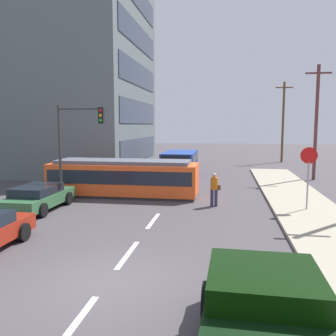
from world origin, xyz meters
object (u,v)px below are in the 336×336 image
at_px(pickup_truck_parked, 266,327).
at_px(utility_pole_mid, 316,121).
at_px(parked_sedan_mid, 38,197).
at_px(utility_pole_far, 283,121).
at_px(stop_sign, 309,165).
at_px(streetcar_tram, 124,177).
at_px(parked_sedan_far, 108,174).
at_px(pedestrian_crossing, 214,188).
at_px(city_bus, 180,161).
at_px(traffic_light_mast, 77,135).

distance_m(pickup_truck_parked, utility_pole_mid, 22.88).
distance_m(parked_sedan_mid, utility_pole_far, 28.94).
relative_size(utility_pole_mid, utility_pole_far, 0.97).
bearing_deg(stop_sign, streetcar_tram, 165.55).
relative_size(parked_sedan_far, stop_sign, 1.47).
bearing_deg(streetcar_tram, pickup_truck_parked, -65.35).
relative_size(streetcar_tram, pedestrian_crossing, 5.04).
bearing_deg(pedestrian_crossing, parked_sedan_far, 141.64).
distance_m(city_bus, utility_pole_far, 15.08).
relative_size(city_bus, stop_sign, 1.81).
height_order(parked_sedan_mid, parked_sedan_far, same).
height_order(parked_sedan_mid, stop_sign, stop_sign).
height_order(pickup_truck_parked, parked_sedan_mid, pickup_truck_parked).
bearing_deg(streetcar_tram, parked_sedan_mid, -126.69).
bearing_deg(stop_sign, pickup_truck_parked, -105.11).
xyz_separation_m(streetcar_tram, utility_pole_mid, (12.19, 7.91, 3.28)).
xyz_separation_m(pedestrian_crossing, parked_sedan_far, (-7.48, 5.92, -0.32)).
xyz_separation_m(streetcar_tram, city_bus, (2.05, 9.53, -0.02)).
distance_m(pickup_truck_parked, traffic_light_mast, 15.02).
distance_m(parked_sedan_mid, utility_pole_mid, 19.70).
xyz_separation_m(city_bus, pedestrian_crossing, (3.16, -11.49, -0.10)).
relative_size(city_bus, parked_sedan_mid, 1.21).
xyz_separation_m(stop_sign, utility_pole_mid, (2.69, 10.35, 2.14)).
bearing_deg(pickup_truck_parked, utility_pole_far, 81.09).
bearing_deg(pickup_truck_parked, parked_sedan_mid, 133.59).
bearing_deg(utility_pole_far, stop_sign, -95.72).
bearing_deg(streetcar_tram, stop_sign, -14.45).
height_order(city_bus, pedestrian_crossing, city_bus).
height_order(pickup_truck_parked, utility_pole_mid, utility_pole_mid).
bearing_deg(utility_pole_far, city_bus, -131.57).
height_order(streetcar_tram, parked_sedan_far, streetcar_tram).
bearing_deg(pedestrian_crossing, stop_sign, -6.52).
height_order(streetcar_tram, utility_pole_far, utility_pole_far).
distance_m(city_bus, pickup_truck_parked, 23.87).
height_order(pedestrian_crossing, pickup_truck_parked, pedestrian_crossing).
relative_size(pickup_truck_parked, utility_pole_far, 0.59).
relative_size(city_bus, utility_pole_far, 0.61).
xyz_separation_m(streetcar_tram, pedestrian_crossing, (5.21, -1.96, -0.12)).
bearing_deg(city_bus, stop_sign, -58.13).
bearing_deg(parked_sedan_far, streetcar_tram, -60.19).
height_order(city_bus, stop_sign, stop_sign).
distance_m(pickup_truck_parked, parked_sedan_mid, 13.65).
distance_m(streetcar_tram, pickup_truck_parked, 15.34).
height_order(city_bus, traffic_light_mast, traffic_light_mast).
height_order(city_bus, parked_sedan_far, city_bus).
height_order(parked_sedan_mid, utility_pole_far, utility_pole_far).
bearing_deg(utility_pole_far, parked_sedan_mid, -121.09).
bearing_deg(utility_pole_far, utility_pole_mid, -88.20).
distance_m(traffic_light_mast, utility_pole_mid, 17.18).
distance_m(city_bus, parked_sedan_mid, 14.50).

